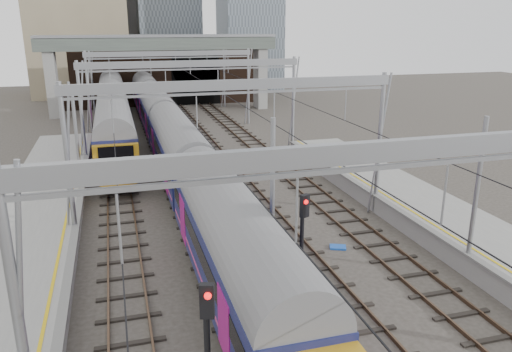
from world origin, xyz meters
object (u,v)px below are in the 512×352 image
object	(u,v)px
signal_near_left	(208,347)
signal_near_centre	(302,238)
train_main	(166,128)
train_second	(112,101)

from	to	relation	value
signal_near_left	signal_near_centre	xyz separation A→B (m)	(4.56, 5.52, -0.07)
train_main	signal_near_centre	distance (m)	24.34
train_second	signal_near_centre	bearing A→B (deg)	-81.00
train_main	signal_near_left	distance (m)	29.82
train_second	signal_near_left	world-z (taller)	train_second
train_main	signal_near_centre	xyz separation A→B (m)	(2.37, -24.21, 0.54)
signal_near_left	signal_near_centre	size ratio (longest dim) A/B	1.03
train_main	train_second	world-z (taller)	train_second
train_main	signal_near_left	world-z (taller)	signal_near_left
signal_near_centre	train_main	bearing A→B (deg)	72.14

